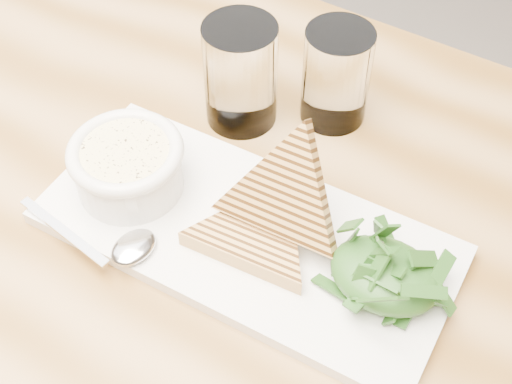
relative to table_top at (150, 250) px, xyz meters
The scene contains 14 objects.
table_top is the anchor object (origin of this frame).
table_leg_bl 0.80m from the table_top, 147.43° to the left, with size 0.06×0.06×0.70m, color #A37947.
platter 0.10m from the table_top, 28.07° to the left, with size 0.40×0.18×0.01m, color white.
soup_bowl 0.08m from the table_top, 138.34° to the left, with size 0.11×0.11×0.04m, color white.
soup 0.10m from the table_top, 138.34° to the left, with size 0.09×0.09×0.01m, color #F4E29C.
bowl_rim 0.10m from the table_top, 138.34° to the left, with size 0.11×0.11×0.01m, color white.
sandwich_flat 0.12m from the table_top, 20.98° to the left, with size 0.15×0.15×0.02m, color tan, non-canonical shape.
sandwich_lean 0.16m from the table_top, 29.96° to the left, with size 0.15×0.15×0.08m, color tan, non-canonical shape.
salad_base 0.24m from the table_top, 11.96° to the left, with size 0.10×0.08×0.04m, color #193D12.
arugula_pile 0.24m from the table_top, 11.96° to the left, with size 0.11×0.10×0.05m, color #2D5E21, non-canonical shape.
spoon_bowl 0.05m from the table_top, 79.68° to the right, with size 0.04×0.05×0.01m, color silver.
spoon_handle 0.09m from the table_top, 147.33° to the right, with size 0.12×0.01×0.00m, color silver.
glass_near 0.21m from the table_top, 91.10° to the left, with size 0.08×0.08×0.12m, color white.
glass_far 0.27m from the table_top, 70.86° to the left, with size 0.07×0.07×0.11m, color white.
Camera 1 is at (0.53, -0.29, 1.30)m, focal length 50.00 mm.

